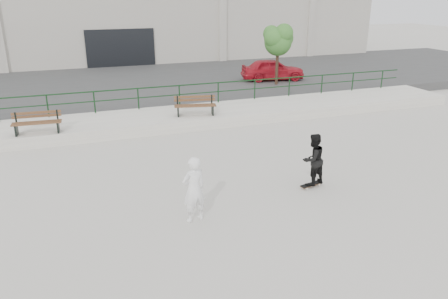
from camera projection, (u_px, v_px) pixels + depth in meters
name	position (u px, v px, depth m)	size (l,w,h in m)	color
ground	(247.00, 220.00, 11.69)	(120.00, 120.00, 0.00)	#B3B1A4
ledge	(166.00, 119.00, 19.99)	(30.00, 3.00, 0.50)	beige
parking_strip	(135.00, 84.00, 27.49)	(60.00, 14.00, 0.50)	#3C3C3C
railing	(159.00, 92.00, 20.80)	(28.00, 0.06, 1.03)	#143719
commercial_building	(106.00, 6.00, 38.37)	(44.20, 16.33, 8.00)	beige
bench_left	(37.00, 123.00, 17.11)	(1.87, 0.66, 0.85)	#50321B
bench_right	(195.00, 106.00, 19.66)	(1.94, 0.92, 0.86)	#50321B
tree	(278.00, 39.00, 25.39)	(2.00, 1.78, 3.56)	#412E20
red_car	(273.00, 69.00, 27.35)	(1.57, 3.91, 1.33)	red
skateboard	(311.00, 184.00, 13.67)	(0.81, 0.37, 0.09)	black
standing_skater	(313.00, 159.00, 13.39)	(0.80, 0.62, 1.64)	black
seated_skater	(194.00, 190.00, 11.38)	(0.66, 0.43, 1.81)	white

